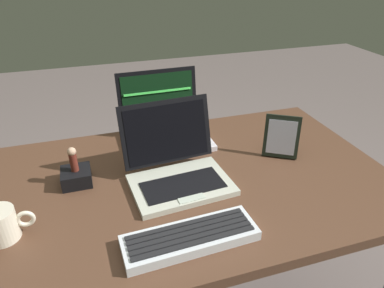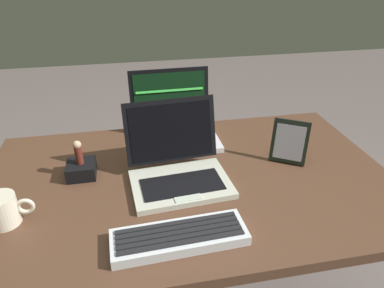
{
  "view_description": "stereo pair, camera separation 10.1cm",
  "coord_description": "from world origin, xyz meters",
  "px_view_note": "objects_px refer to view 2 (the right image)",
  "views": [
    {
      "loc": [
        -0.27,
        -0.88,
        1.4
      ],
      "look_at": [
        -0.0,
        -0.04,
        0.91
      ],
      "focal_mm": 32.74,
      "sensor_mm": 36.0,
      "label": 1
    },
    {
      "loc": [
        -0.17,
        -0.91,
        1.4
      ],
      "look_at": [
        -0.0,
        -0.04,
        0.91
      ],
      "focal_mm": 32.74,
      "sensor_mm": 36.0,
      "label": 2
    }
  ],
  "objects_px": {
    "external_keyboard": "(179,237)",
    "figurine_stand": "(81,169)",
    "laptop_rear": "(174,126)",
    "coffee_mug": "(3,210)",
    "laptop_front": "(178,167)",
    "figurine": "(78,152)",
    "photo_frame": "(290,142)"
  },
  "relations": [
    {
      "from": "photo_frame",
      "to": "coffee_mug",
      "type": "xyz_separation_m",
      "value": [
        -0.87,
        -0.15,
        -0.03
      ]
    },
    {
      "from": "laptop_rear",
      "to": "figurine",
      "type": "distance_m",
      "value": 0.39
    },
    {
      "from": "laptop_rear",
      "to": "photo_frame",
      "type": "distance_m",
      "value": 0.43
    },
    {
      "from": "external_keyboard",
      "to": "figurine",
      "type": "distance_m",
      "value": 0.44
    },
    {
      "from": "laptop_front",
      "to": "figurine_stand",
      "type": "bearing_deg",
      "value": 164.91
    },
    {
      "from": "laptop_rear",
      "to": "external_keyboard",
      "type": "height_order",
      "value": "laptop_rear"
    },
    {
      "from": "coffee_mug",
      "to": "laptop_front",
      "type": "bearing_deg",
      "value": 12.83
    },
    {
      "from": "figurine",
      "to": "coffee_mug",
      "type": "distance_m",
      "value": 0.27
    },
    {
      "from": "laptop_rear",
      "to": "coffee_mug",
      "type": "bearing_deg",
      "value": -142.76
    },
    {
      "from": "figurine",
      "to": "coffee_mug",
      "type": "relative_size",
      "value": 0.65
    },
    {
      "from": "external_keyboard",
      "to": "figurine_stand",
      "type": "relative_size",
      "value": 3.85
    },
    {
      "from": "external_keyboard",
      "to": "laptop_front",
      "type": "bearing_deg",
      "value": 81.77
    },
    {
      "from": "external_keyboard",
      "to": "figurine_stand",
      "type": "height_order",
      "value": "figurine_stand"
    },
    {
      "from": "external_keyboard",
      "to": "figurine",
      "type": "bearing_deg",
      "value": 127.01
    },
    {
      "from": "external_keyboard",
      "to": "figurine",
      "type": "relative_size",
      "value": 4.28
    },
    {
      "from": "laptop_rear",
      "to": "coffee_mug",
      "type": "relative_size",
      "value": 2.58
    },
    {
      "from": "external_keyboard",
      "to": "figurine_stand",
      "type": "xyz_separation_m",
      "value": [
        -0.26,
        0.35,
        0.01
      ]
    },
    {
      "from": "coffee_mug",
      "to": "external_keyboard",
      "type": "bearing_deg",
      "value": -19.45
    },
    {
      "from": "laptop_front",
      "to": "photo_frame",
      "type": "xyz_separation_m",
      "value": [
        0.39,
        0.04,
        0.03
      ]
    },
    {
      "from": "laptop_front",
      "to": "photo_frame",
      "type": "height_order",
      "value": "laptop_front"
    },
    {
      "from": "laptop_front",
      "to": "external_keyboard",
      "type": "relative_size",
      "value": 0.92
    },
    {
      "from": "laptop_rear",
      "to": "figurine",
      "type": "relative_size",
      "value": 3.98
    },
    {
      "from": "photo_frame",
      "to": "figurine",
      "type": "relative_size",
      "value": 1.86
    },
    {
      "from": "laptop_front",
      "to": "figurine_stand",
      "type": "xyz_separation_m",
      "value": [
        -0.3,
        0.08,
        -0.02
      ]
    },
    {
      "from": "photo_frame",
      "to": "figurine",
      "type": "bearing_deg",
      "value": 176.54
    },
    {
      "from": "laptop_front",
      "to": "external_keyboard",
      "type": "xyz_separation_m",
      "value": [
        -0.04,
        -0.27,
        -0.03
      ]
    },
    {
      "from": "external_keyboard",
      "to": "figurine",
      "type": "xyz_separation_m",
      "value": [
        -0.26,
        0.35,
        0.08
      ]
    },
    {
      "from": "laptop_front",
      "to": "photo_frame",
      "type": "relative_size",
      "value": 2.12
    },
    {
      "from": "laptop_front",
      "to": "coffee_mug",
      "type": "height_order",
      "value": "laptop_front"
    },
    {
      "from": "external_keyboard",
      "to": "photo_frame",
      "type": "distance_m",
      "value": 0.53
    },
    {
      "from": "laptop_rear",
      "to": "figurine_stand",
      "type": "height_order",
      "value": "laptop_rear"
    },
    {
      "from": "laptop_front",
      "to": "laptop_rear",
      "type": "height_order",
      "value": "laptop_rear"
    }
  ]
}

